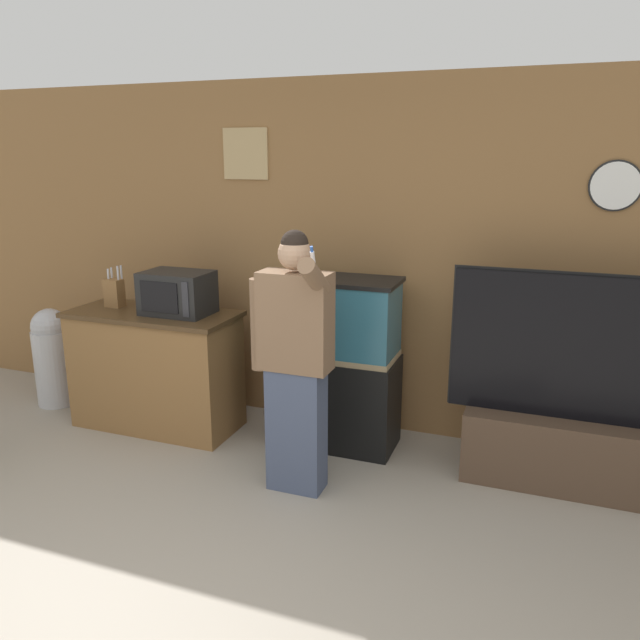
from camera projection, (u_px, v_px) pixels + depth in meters
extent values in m
cube|color=olive|center=(350.00, 259.00, 4.67)|extent=(10.00, 0.06, 2.60)
cube|color=tan|center=(246.00, 154.00, 4.72)|extent=(0.37, 0.02, 0.38)
cylinder|color=white|center=(615.00, 186.00, 3.89)|extent=(0.29, 0.03, 0.29)
cylinder|color=black|center=(615.00, 186.00, 3.89)|extent=(0.32, 0.01, 0.32)
cube|color=brown|center=(156.00, 372.00, 4.80)|extent=(1.25, 0.54, 0.88)
cube|color=#48321C|center=(152.00, 314.00, 4.68)|extent=(1.29, 0.58, 0.03)
cube|color=black|center=(178.00, 293.00, 4.59)|extent=(0.50, 0.34, 0.32)
cube|color=black|center=(159.00, 297.00, 4.45)|extent=(0.31, 0.01, 0.22)
cube|color=#2D2D33|center=(185.00, 300.00, 4.37)|extent=(0.05, 0.01, 0.25)
cube|color=brown|center=(114.00, 293.00, 4.82)|extent=(0.13, 0.10, 0.22)
cylinder|color=#B7B7BC|center=(108.00, 274.00, 4.80)|extent=(0.02, 0.02, 0.08)
cylinder|color=#B7B7BC|center=(118.00, 273.00, 4.76)|extent=(0.02, 0.02, 0.11)
cylinder|color=#B7B7BC|center=(112.00, 273.00, 4.84)|extent=(0.02, 0.02, 0.08)
cylinder|color=#B7B7BC|center=(121.00, 272.00, 4.80)|extent=(0.02, 0.02, 0.11)
cube|color=black|center=(334.00, 400.00, 4.53)|extent=(0.90, 0.43, 0.67)
cube|color=#937F5B|center=(335.00, 353.00, 4.44)|extent=(0.87, 0.42, 0.04)
cube|color=#285B70|center=(335.00, 318.00, 4.37)|extent=(0.86, 0.42, 0.55)
cube|color=black|center=(335.00, 280.00, 4.30)|extent=(0.90, 0.43, 0.03)
cube|color=#4C3828|center=(572.00, 453.00, 3.95)|extent=(1.34, 0.40, 0.46)
cube|color=black|center=(584.00, 350.00, 3.77)|extent=(1.58, 0.05, 0.91)
cube|color=black|center=(584.00, 348.00, 3.80)|extent=(1.61, 0.01, 0.94)
cube|color=#424C66|center=(297.00, 429.00, 3.89)|extent=(0.35, 0.19, 0.80)
cube|color=brown|center=(295.00, 321.00, 3.71)|extent=(0.43, 0.21, 0.60)
sphere|color=tan|center=(295.00, 253.00, 3.61)|extent=(0.20, 0.20, 0.20)
sphere|color=black|center=(295.00, 244.00, 3.59)|extent=(0.16, 0.16, 0.16)
cylinder|color=brown|center=(260.00, 324.00, 3.80)|extent=(0.11, 0.11, 0.57)
cylinder|color=brown|center=(315.00, 278.00, 3.46)|extent=(0.10, 0.31, 0.26)
cylinder|color=white|center=(313.00, 261.00, 3.42)|extent=(0.02, 0.06, 0.11)
cylinder|color=#2856B2|center=(312.00, 250.00, 3.38)|extent=(0.02, 0.03, 0.05)
cylinder|color=#B7B7BC|center=(54.00, 367.00, 5.26)|extent=(0.31, 0.31, 0.64)
sphere|color=#ADADB2|center=(49.00, 326.00, 5.16)|extent=(0.30, 0.30, 0.30)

